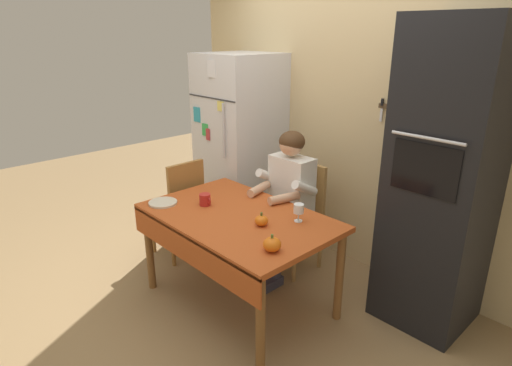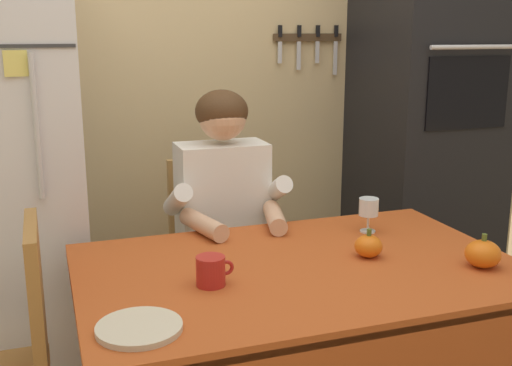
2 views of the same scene
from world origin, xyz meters
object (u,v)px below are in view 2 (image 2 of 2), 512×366
Objects in this scene: wine_glass at (369,208)px; seated_person at (227,218)px; wall_oven at (426,118)px; chair_behind_person at (215,256)px; serving_tray at (139,328)px; pumpkin_medium at (483,254)px; dining_table at (302,292)px; coffee_mug at (211,271)px; pumpkin_large at (368,246)px; chair_left_side at (6,362)px.

seated_person is at bearing 141.81° from wine_glass.
wall_oven reaches higher than chair_behind_person.
pumpkin_medium is at bearing 4.31° from serving_tray.
coffee_mug is at bearing -172.60° from dining_table.
chair_behind_person is 1.18m from serving_tray.
pumpkin_medium is (-0.51, -1.10, -0.27)m from wall_oven.
dining_table is at bearing -83.31° from seated_person.
pumpkin_large is at bearing 146.20° from pumpkin_medium.
pumpkin_large is (0.32, -0.77, 0.27)m from chair_behind_person.
wine_glass is at bearing 111.39° from pumpkin_medium.
pumpkin_medium is at bearing -18.18° from dining_table.
chair_behind_person is 1.07m from chair_left_side.
wall_oven is 18.39× the size of coffee_mug.
serving_tray is at bearing -160.59° from pumpkin_large.
pumpkin_large is (-0.13, -0.23, -0.05)m from wine_glass.
wall_oven is at bearing 35.32° from coffee_mug.
pumpkin_medium is at bearing -9.20° from coffee_mug.
wine_glass is 0.27m from pumpkin_large.
pumpkin_large reaches higher than coffee_mug.
coffee_mug is 0.56m from pumpkin_large.
chair_behind_person is 1.00× the size of chair_left_side.
wine_glass is at bearing 29.11° from serving_tray.
serving_tray is at bearing -114.68° from chair_behind_person.
dining_table is at bearing 25.16° from serving_tray.
coffee_mug is (-0.31, -0.04, 0.13)m from dining_table.
chair_behind_person reaches higher than wine_glass.
wall_oven is 0.98m from wine_glass.
dining_table is 1.12× the size of seated_person.
chair_left_side reaches higher than wine_glass.
pumpkin_large is at bearing 19.41° from serving_tray.
dining_table is 0.27m from pumpkin_large.
chair_left_side reaches higher than pumpkin_large.
pumpkin_medium is at bearing -57.74° from chair_behind_person.
dining_table is at bearing -138.69° from wall_oven.
coffee_mug reaches higher than dining_table.
seated_person is at bearing 128.09° from pumpkin_medium.
seated_person is 0.57m from wine_glass.
pumpkin_large is 0.44× the size of serving_tray.
seated_person is at bearing 30.14° from chair_left_side.
seated_person reaches higher than pumpkin_large.
chair_behind_person is at bearing 129.51° from wine_glass.
wall_oven is 1.45m from dining_table.
chair_left_side reaches higher than dining_table.
chair_left_side is at bearing -149.86° from seated_person.
chair_left_side is 1.50m from pumpkin_medium.
chair_left_side is 0.57m from serving_tray.
serving_tray is at bearing -143.60° from wall_oven.
coffee_mug is at bearing -105.95° from chair_behind_person.
wall_oven is 2.18m from chair_left_side.
coffee_mug is (-0.24, -0.83, 0.27)m from chair_behind_person.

